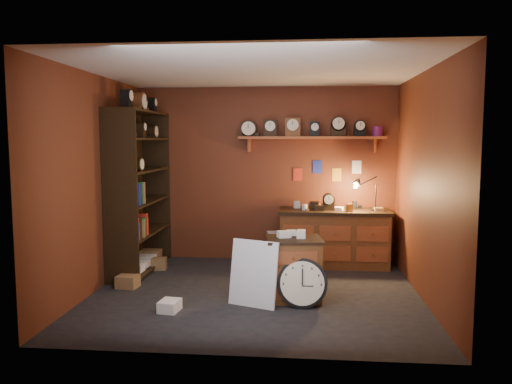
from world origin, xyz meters
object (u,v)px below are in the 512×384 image
at_px(workbench, 334,235).
at_px(low_cabinet, 294,266).
at_px(shelving_unit, 137,184).
at_px(big_round_clock, 302,283).

distance_m(workbench, low_cabinet, 1.75).
bearing_deg(workbench, low_cabinet, -109.19).
relative_size(shelving_unit, big_round_clock, 4.56).
bearing_deg(shelving_unit, low_cabinet, -26.93).
relative_size(shelving_unit, low_cabinet, 3.12).
bearing_deg(low_cabinet, shelving_unit, 146.20).
bearing_deg(shelving_unit, big_round_clock, -31.15).
height_order(shelving_unit, workbench, shelving_unit).
xyz_separation_m(shelving_unit, big_round_clock, (2.37, -1.43, -0.98)).
bearing_deg(low_cabinet, workbench, 63.94).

